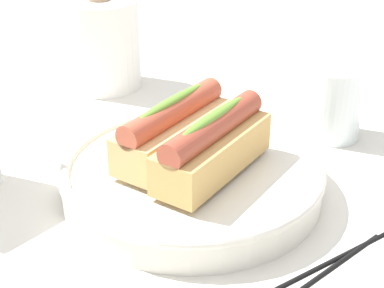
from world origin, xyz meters
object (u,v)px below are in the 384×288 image
Objects in this scene: hotdog_back at (172,129)px; paper_towel_roll at (102,44)px; hotdog_front at (213,145)px; water_glass at (333,105)px; chopstick_near at (315,268)px; serving_bowl at (192,176)px.

paper_towel_roll is at bearing 77.85° from hotdog_back.
hotdog_back is 0.31m from paper_towel_roll.
hotdog_front is 0.36m from paper_towel_roll.
paper_towel_roll is (0.06, 0.30, -0.00)m from hotdog_back.
paper_towel_roll is (0.05, 0.35, -0.00)m from hotdog_front.
water_glass reaches higher than chopstick_near.
hotdog_back is 0.23m from water_glass.
hotdog_front is (0.01, -0.03, 0.05)m from serving_bowl.
serving_bowl is 1.25× the size of chopstick_near.
hotdog_back reaches higher than water_glass.
serving_bowl is at bearing 96.21° from chopstick_near.
paper_towel_roll reaches higher than water_glass.
water_glass is (0.22, 0.02, 0.02)m from serving_bowl.
water_glass is at bearing -2.60° from hotdog_back.
serving_bowl is at bearing -99.87° from paper_towel_roll.
chopstick_near is (0.02, -0.16, -0.02)m from serving_bowl.
hotdog_front is 1.18× the size of paper_towel_roll.
hotdog_front is at bearing -97.91° from paper_towel_roll.
hotdog_back is 0.20m from chopstick_near.
serving_bowl is 3.04× the size of water_glass.
chopstick_near is at bearing -83.06° from serving_bowl.
water_glass is at bearing 41.32° from chopstick_near.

